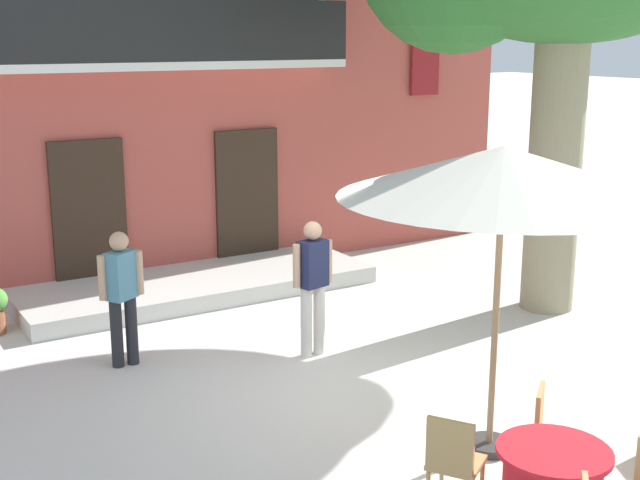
% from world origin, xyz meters
% --- Properties ---
extents(ground_plane, '(120.00, 120.00, 0.00)m').
position_xyz_m(ground_plane, '(0.00, 0.00, 0.00)').
color(ground_plane, silver).
extents(building_facade, '(13.00, 5.09, 7.50)m').
position_xyz_m(building_facade, '(-0.14, 6.99, 3.75)').
color(building_facade, '#B24C42').
rests_on(building_facade, ground).
extents(entrance_step_platform, '(5.26, 1.82, 0.25)m').
position_xyz_m(entrance_step_platform, '(-0.14, 4.09, 0.12)').
color(entrance_step_platform, silver).
rests_on(entrance_step_platform, ground).
extents(cafe_chair_near_tree_0, '(0.55, 0.55, 0.91)m').
position_xyz_m(cafe_chair_near_tree_0, '(-0.84, -2.63, 0.53)').
color(cafe_chair_near_tree_0, tan).
rests_on(cafe_chair_near_tree_0, ground).
extents(cafe_chair_near_tree_3, '(0.56, 0.56, 0.91)m').
position_xyz_m(cafe_chair_near_tree_3, '(0.16, -2.70, 0.53)').
color(cafe_chair_near_tree_3, tan).
rests_on(cafe_chair_near_tree_3, ground).
extents(cafe_umbrella, '(2.90, 2.90, 2.85)m').
position_xyz_m(cafe_umbrella, '(0.23, -1.89, 2.61)').
color(cafe_umbrella, '#997A56').
rests_on(cafe_umbrella, ground).
extents(pedestrian_near_entrance, '(0.53, 0.36, 1.61)m').
position_xyz_m(pedestrian_near_entrance, '(-1.99, 1.90, 0.91)').
color(pedestrian_near_entrance, '#232328').
rests_on(pedestrian_near_entrance, ground).
extents(pedestrian_mid_plaza, '(0.53, 0.29, 1.65)m').
position_xyz_m(pedestrian_mid_plaza, '(0.06, 1.04, 0.93)').
color(pedestrian_mid_plaza, silver).
rests_on(pedestrian_mid_plaza, ground).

